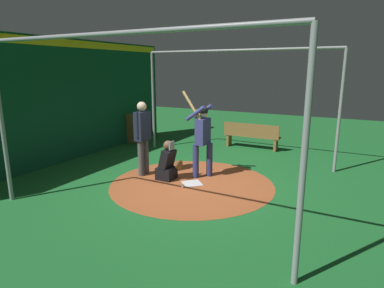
% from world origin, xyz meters
% --- Properties ---
extents(ground_plane, '(25.10, 25.10, 0.00)m').
position_xyz_m(ground_plane, '(0.00, 0.00, 0.00)').
color(ground_plane, '#1E6B2D').
extents(dirt_circle, '(3.77, 3.77, 0.01)m').
position_xyz_m(dirt_circle, '(0.00, 0.00, 0.00)').
color(dirt_circle, '#AD562D').
rests_on(dirt_circle, ground).
extents(home_plate, '(0.59, 0.59, 0.01)m').
position_xyz_m(home_plate, '(0.00, 0.00, 0.01)').
color(home_plate, white).
rests_on(home_plate, dirt_circle).
extents(batter, '(0.68, 0.49, 2.10)m').
position_xyz_m(batter, '(-0.02, 0.57, 1.07)').
color(batter, navy).
rests_on(batter, ground).
extents(catcher, '(0.58, 0.40, 0.96)m').
position_xyz_m(catcher, '(-0.66, 0.01, 0.38)').
color(catcher, black).
rests_on(catcher, ground).
extents(umpire, '(0.23, 0.49, 1.83)m').
position_xyz_m(umpire, '(-1.39, 0.03, 1.04)').
color(umpire, '#4C4C51').
rests_on(umpire, ground).
extents(back_wall, '(0.22, 9.10, 3.43)m').
position_xyz_m(back_wall, '(-4.17, 0.00, 1.73)').
color(back_wall, '#0F472D').
rests_on(back_wall, ground).
extents(cage_frame, '(5.71, 5.18, 3.14)m').
position_xyz_m(cage_frame, '(0.00, 0.00, 2.19)').
color(cage_frame, gray).
rests_on(cage_frame, ground).
extents(bat_rack, '(0.82, 0.17, 1.05)m').
position_xyz_m(bat_rack, '(-3.92, 2.71, 0.49)').
color(bat_rack, olive).
rests_on(bat_rack, ground).
extents(bench, '(1.85, 0.36, 0.85)m').
position_xyz_m(bench, '(0.13, 3.92, 0.45)').
color(bench, olive).
rests_on(bench, ground).
extents(baseball_0, '(0.07, 0.07, 0.07)m').
position_xyz_m(baseball_0, '(-0.07, 1.17, 0.04)').
color(baseball_0, white).
rests_on(baseball_0, dirt_circle).
extents(baseball_1, '(0.07, 0.07, 0.07)m').
position_xyz_m(baseball_1, '(-0.06, -0.32, 0.04)').
color(baseball_1, white).
rests_on(baseball_1, dirt_circle).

